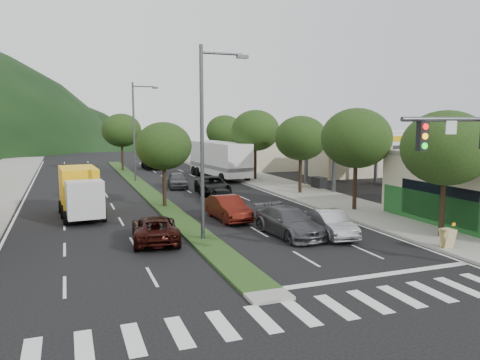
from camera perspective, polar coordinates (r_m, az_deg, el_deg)
name	(u,v)px	position (r m, az deg, el deg)	size (l,w,h in m)	color
ground	(264,293)	(17.54, 2.90, -13.63)	(160.00, 160.00, 0.00)	black
sidewalk_right	(280,185)	(44.75, 4.90, -0.65)	(5.00, 90.00, 0.15)	gray
median	(143,188)	(43.96, -11.73, -0.94)	(1.60, 56.00, 0.12)	#213814
crosswalk	(288,314)	(15.86, 5.88, -15.99)	(19.00, 2.20, 0.01)	silver
gas_canopy	(358,138)	(45.00, 14.16, 5.04)	(12.20, 8.20, 5.25)	silver
bldg_right_far	(267,147)	(64.61, 3.32, 4.07)	(10.00, 16.00, 5.20)	beige
tree_r_a	(446,148)	(26.60, 23.78, 3.58)	(4.60, 4.60, 6.63)	black
tree_r_b	(356,138)	(32.79, 14.00, 4.96)	(4.80, 4.80, 6.94)	black
tree_r_c	(301,138)	(39.65, 7.43, 5.07)	(4.40, 4.40, 6.48)	black
tree_r_d	(255,131)	(48.70, 1.90, 6.05)	(5.00, 5.00, 7.17)	black
tree_r_e	(225,131)	(58.08, -1.88, 5.97)	(4.60, 4.60, 6.71)	black
tree_med_near	(164,146)	(33.71, -9.30, 4.10)	(4.00, 4.00, 6.02)	black
tree_med_far	(122,130)	(59.40, -14.24, 5.89)	(4.80, 4.80, 6.94)	black
streetlight_near	(206,134)	(24.00, -4.19, 5.67)	(2.60, 0.25, 10.00)	#47494C
streetlight_mid	(136,127)	(48.50, -12.57, 6.35)	(2.60, 0.25, 10.00)	#47494C
sedan_silver	(331,223)	(25.88, 11.00, -5.22)	(1.50, 4.30, 1.42)	#ABAEB3
suv_maroon	(155,229)	(24.74, -10.32, -5.85)	(2.27, 4.92, 1.37)	black
car_queue_a	(223,197)	(34.61, -2.13, -2.07)	(1.47, 3.65, 1.24)	black
car_queue_b	(289,222)	(25.67, 5.99, -5.11)	(2.13, 5.25, 1.52)	#49494D
car_queue_c	(228,208)	(29.51, -1.48, -3.44)	(1.60, 4.58, 1.51)	#53140D
car_queue_d	(212,186)	(39.53, -3.38, -0.69)	(2.54, 5.50, 1.53)	black
car_queue_e	(177,180)	(43.84, -7.66, 0.00)	(1.71, 4.24, 1.44)	#46464B
car_queue_f	(151,164)	(61.30, -10.78, 1.99)	(1.95, 4.78, 1.39)	black
box_truck	(80,194)	(32.23, -18.91, -1.60)	(2.86, 6.54, 3.15)	silver
motorhome	(220,159)	(50.53, -2.51, 2.57)	(4.18, 10.42, 3.89)	silver
a_frame_sign	(448,236)	(24.73, 23.98, -6.31)	(0.57, 0.65, 1.26)	tan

